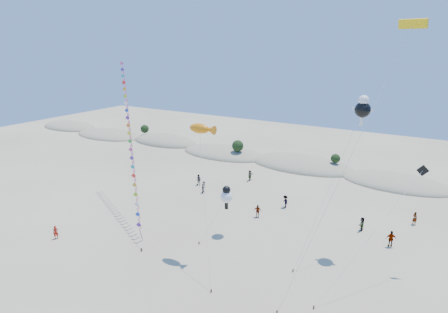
% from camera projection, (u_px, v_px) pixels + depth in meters
% --- Properties ---
extents(dune_ridge, '(145.30, 11.49, 5.57)m').
position_uv_depth(dune_ridge, '(306.00, 166.00, 66.80)').
color(dune_ridge, gray).
rests_on(dune_ridge, ground).
extents(kite_train, '(16.17, 14.73, 18.95)m').
position_uv_depth(kite_train, '(129.00, 135.00, 47.23)').
color(kite_train, '#3F2D1E').
rests_on(kite_train, ground).
extents(fish_kite, '(6.11, 6.39, 13.56)m').
position_uv_depth(fish_kite, '(202.00, 129.00, 36.17)').
color(fish_kite, '#3F2D1E').
rests_on(fish_kite, ground).
extents(cartoon_kite_low, '(2.02, 4.47, 5.80)m').
position_uv_depth(cartoon_kite_low, '(226.00, 195.00, 41.91)').
color(cartoon_kite_low, '#3F2D1E').
rests_on(cartoon_kite_low, ground).
extents(cartoon_kite_high, '(4.46, 8.44, 16.25)m').
position_uv_depth(cartoon_kite_high, '(363.00, 108.00, 36.12)').
color(cartoon_kite_high, '#3F2D1E').
rests_on(cartoon_kite_high, ground).
extents(parafoil_kite, '(7.46, 8.13, 22.67)m').
position_uv_depth(parafoil_kite, '(409.00, 33.00, 27.13)').
color(parafoil_kite, '#3F2D1E').
rests_on(parafoil_kite, ground).
extents(dark_kite, '(6.59, 11.06, 10.45)m').
position_uv_depth(dark_kite, '(398.00, 202.00, 33.18)').
color(dark_kite, '#3F2D1E').
rests_on(dark_kite, ground).
extents(flyer_foreground, '(0.63, 0.67, 1.55)m').
position_uv_depth(flyer_foreground, '(56.00, 232.00, 41.73)').
color(flyer_foreground, '#A9180D').
rests_on(flyer_foreground, ground).
extents(beachgoers, '(37.21, 12.59, 1.84)m').
position_uv_depth(beachgoers, '(296.00, 203.00, 49.28)').
color(beachgoers, slate).
rests_on(beachgoers, ground).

